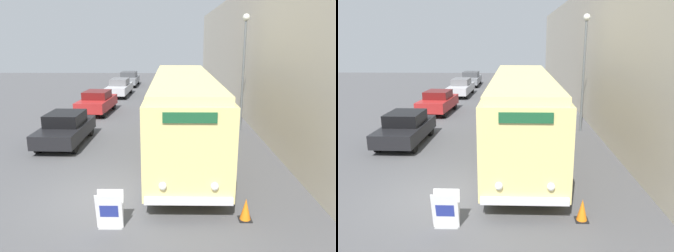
{
  "view_description": "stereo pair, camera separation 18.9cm",
  "coord_description": "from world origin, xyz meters",
  "views": [
    {
      "loc": [
        2.07,
        -9.4,
        4.88
      ],
      "look_at": [
        1.92,
        1.56,
        1.97
      ],
      "focal_mm": 35.0,
      "sensor_mm": 36.0,
      "label": 1
    },
    {
      "loc": [
        2.26,
        -9.39,
        4.88
      ],
      "look_at": [
        1.92,
        1.56,
        1.97
      ],
      "focal_mm": 35.0,
      "sensor_mm": 36.0,
      "label": 2
    }
  ],
  "objects": [
    {
      "name": "ground_plane",
      "position": [
        0.0,
        0.0,
        0.0
      ],
      "size": [
        80.0,
        80.0,
        0.0
      ],
      "primitive_type": "plane",
      "color": "#4C4C4F"
    },
    {
      "name": "building_wall_right",
      "position": [
        6.73,
        10.0,
        4.04
      ],
      "size": [
        0.3,
        60.0,
        8.08
      ],
      "color": "beige",
      "rests_on": "ground_plane"
    },
    {
      "name": "vintage_bus",
      "position": [
        2.52,
        4.34,
        1.93
      ],
      "size": [
        2.56,
        11.31,
        3.43
      ],
      "color": "black",
      "rests_on": "ground_plane"
    },
    {
      "name": "sign_board",
      "position": [
        0.42,
        -1.65,
        0.5
      ],
      "size": [
        0.7,
        0.39,
        1.03
      ],
      "color": "gray",
      "rests_on": "ground_plane"
    },
    {
      "name": "streetlamp",
      "position": [
        5.81,
        8.13,
        4.01
      ],
      "size": [
        0.36,
        0.36,
        6.14
      ],
      "color": "#595E60",
      "rests_on": "ground_plane"
    },
    {
      "name": "parked_car_near",
      "position": [
        -3.05,
        5.65,
        0.76
      ],
      "size": [
        1.95,
        4.18,
        1.51
      ],
      "rotation": [
        0.0,
        0.0,
        -0.02
      ],
      "color": "black",
      "rests_on": "ground_plane"
    },
    {
      "name": "parked_car_mid",
      "position": [
        -3.05,
        12.38,
        0.78
      ],
      "size": [
        2.13,
        4.13,
        1.52
      ],
      "rotation": [
        0.0,
        0.0,
        -0.07
      ],
      "color": "black",
      "rests_on": "ground_plane"
    },
    {
      "name": "parked_car_far",
      "position": [
        -2.63,
        19.45,
        0.78
      ],
      "size": [
        1.86,
        4.67,
        1.53
      ],
      "rotation": [
        0.0,
        0.0,
        -0.03
      ],
      "color": "black",
      "rests_on": "ground_plane"
    },
    {
      "name": "parked_car_distant",
      "position": [
        -2.65,
        26.1,
        0.77
      ],
      "size": [
        1.89,
        4.52,
        1.51
      ],
      "rotation": [
        0.0,
        0.0,
        0.0
      ],
      "color": "black",
      "rests_on": "ground_plane"
    },
    {
      "name": "traffic_cone",
      "position": [
        4.11,
        -1.21,
        0.31
      ],
      "size": [
        0.36,
        0.36,
        0.64
      ],
      "color": "black",
      "rests_on": "ground_plane"
    }
  ]
}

